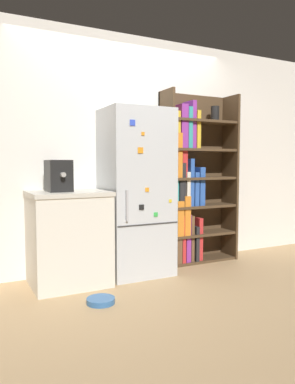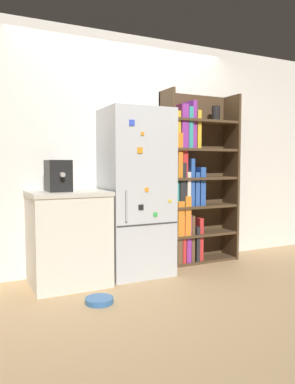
{
  "view_description": "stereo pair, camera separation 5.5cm",
  "coord_description": "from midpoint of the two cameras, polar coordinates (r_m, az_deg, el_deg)",
  "views": [
    {
      "loc": [
        -1.68,
        -3.42,
        1.17
      ],
      "look_at": [
        0.13,
        0.15,
        0.87
      ],
      "focal_mm": 35.0,
      "sensor_mm": 36.0,
      "label": 1
    },
    {
      "loc": [
        -1.63,
        -3.44,
        1.17
      ],
      "look_at": [
        0.13,
        0.15,
        0.87
      ],
      "focal_mm": 35.0,
      "sensor_mm": 36.0,
      "label": 2
    }
  ],
  "objects": [
    {
      "name": "ground_plane",
      "position": [
        3.98,
        -0.35,
        -12.82
      ],
      "size": [
        16.0,
        16.0,
        0.0
      ],
      "primitive_type": "plane",
      "color": "tan"
    },
    {
      "name": "wall_back",
      "position": [
        4.24,
        -3.17,
        6.01
      ],
      "size": [
        8.0,
        0.05,
        2.6
      ],
      "color": "white",
      "rests_on": "ground_plane"
    },
    {
      "name": "refrigerator",
      "position": [
        3.96,
        -1.36,
        -0.05
      ],
      "size": [
        0.68,
        0.61,
        1.74
      ],
      "color": "silver",
      "rests_on": "ground_plane"
    },
    {
      "name": "bookshelf",
      "position": [
        4.46,
        6.71,
        1.12
      ],
      "size": [
        0.94,
        0.33,
        2.01
      ],
      "color": "#4C3823",
      "rests_on": "ground_plane"
    },
    {
      "name": "kitchen_counter",
      "position": [
        3.75,
        -11.6,
        -6.81
      ],
      "size": [
        0.74,
        0.65,
        0.91
      ],
      "color": "silver",
      "rests_on": "ground_plane"
    },
    {
      "name": "espresso_machine",
      "position": [
        3.66,
        -13.04,
        2.43
      ],
      "size": [
        0.21,
        0.35,
        0.3
      ],
      "color": "black",
      "rests_on": "kitchen_counter"
    },
    {
      "name": "pet_bowl",
      "position": [
        3.31,
        -6.86,
        -16.02
      ],
      "size": [
        0.24,
        0.24,
        0.05
      ],
      "color": "#3366A5",
      "rests_on": "ground_plane"
    }
  ]
}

